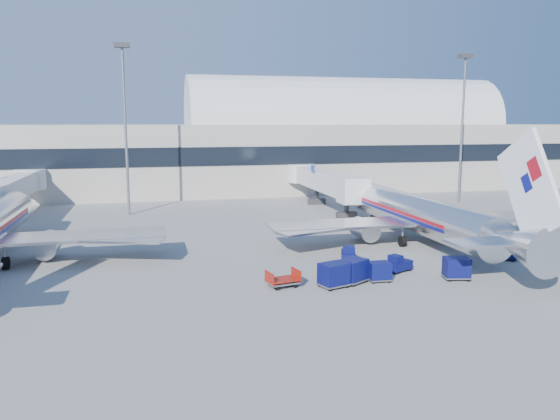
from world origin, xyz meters
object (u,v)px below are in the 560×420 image
object	(u,v)px
cart_train_a	(379,271)
cart_solo_near	(457,268)
mast_west	(124,104)
mast_east	(463,107)
tug_right	(503,252)
cart_train_c	(334,274)
cart_open_red	(283,281)
tug_lead	(398,264)
jetbridge_near	(321,180)
tug_left	(348,254)
barrier_far	(558,237)
airliner_main	(422,215)
jetbridge_mid	(14,188)
cart_train_b	(353,270)
barrier_near	(503,240)
barrier_mid	(531,238)

from	to	relation	value
cart_train_a	cart_solo_near	xyz separation A→B (m)	(6.24, -0.93, 0.12)
mast_west	mast_east	world-z (taller)	same
tug_right	cart_train_c	size ratio (longest dim) A/B	1.00
cart_open_red	tug_right	bearing A→B (deg)	-2.08
tug_lead	tug_right	xyz separation A→B (m)	(11.24, 1.69, 0.03)
tug_right	cart_solo_near	world-z (taller)	cart_solo_near
jetbridge_near	tug_left	distance (m)	32.98
cart_train_c	barrier_far	bearing A→B (deg)	1.08
airliner_main	jetbridge_near	size ratio (longest dim) A/B	1.35
tug_lead	cart_train_a	distance (m)	3.55
jetbridge_mid	cart_train_a	size ratio (longest dim) A/B	15.15
mast_west	cart_open_red	size ratio (longest dim) A/B	8.50
cart_train_b	cart_solo_near	distance (m)	8.42
jetbridge_near	tug_left	world-z (taller)	jetbridge_near
tug_left	jetbridge_mid	bearing A→B (deg)	64.87
mast_west	barrier_far	xyz separation A→B (m)	(44.60, -28.00, -14.34)
mast_west	cart_solo_near	distance (m)	48.43
tug_left	cart_train_b	bearing A→B (deg)	-179.37
airliner_main	cart_train_b	size ratio (longest dim) A/B	13.93
cart_open_red	tug_left	bearing A→B (deg)	26.41
airliner_main	cart_train_c	world-z (taller)	airliner_main
barrier_near	barrier_far	size ratio (longest dim) A/B	1.00
cart_train_b	tug_left	bearing A→B (deg)	40.96
mast_west	tug_left	bearing A→B (deg)	-57.42
tug_right	cart_train_b	world-z (taller)	cart_train_b
barrier_far	mast_east	bearing A→B (deg)	79.08
barrier_near	tug_right	world-z (taller)	tug_right
barrier_far	cart_open_red	world-z (taller)	barrier_far
airliner_main	barrier_far	xyz separation A→B (m)	(14.60, -2.51, -2.48)
tug_lead	tug_right	bearing A→B (deg)	-15.87
barrier_near	cart_train_c	xyz separation A→B (m)	(-21.88, -9.91, 0.55)
airliner_main	tug_lead	world-z (taller)	airliner_main
barrier_far	tug_lead	world-z (taller)	tug_lead
jetbridge_mid	cart_train_b	bearing A→B (deg)	-49.52
jetbridge_mid	mast_west	size ratio (longest dim) A/B	1.22
barrier_far	cart_train_a	size ratio (longest dim) A/B	1.65
barrier_far	cart_train_a	bearing A→B (deg)	-159.26
barrier_near	tug_right	bearing A→B (deg)	-126.30
tug_left	cart_open_red	size ratio (longest dim) A/B	1.00
barrier_far	tug_lead	bearing A→B (deg)	-162.12
cart_train_a	cart_open_red	distance (m)	7.73
barrier_mid	cart_train_a	size ratio (longest dim) A/B	1.65
cart_train_b	cart_open_red	xyz separation A→B (m)	(-5.59, 0.26, -0.55)
barrier_near	cart_train_a	world-z (taller)	cart_train_a
cart_train_b	cart_train_c	world-z (taller)	cart_train_b
mast_west	tug_left	size ratio (longest dim) A/B	8.48
barrier_mid	cart_train_c	xyz separation A→B (m)	(-25.18, -9.91, 0.55)
cart_train_c	barrier_mid	bearing A→B (deg)	3.38
barrier_near	cart_train_c	distance (m)	24.03
airliner_main	cart_train_b	distance (m)	16.84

